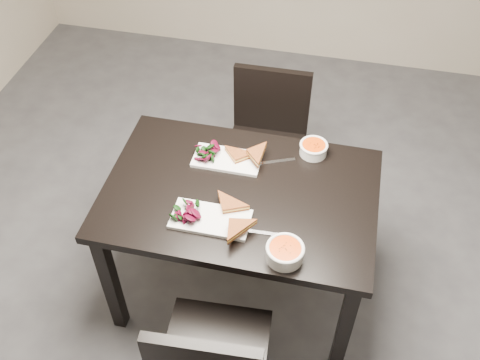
{
  "coord_description": "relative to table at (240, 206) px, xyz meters",
  "views": [
    {
      "loc": [
        -0.01,
        -1.38,
        2.53
      ],
      "look_at": [
        -0.37,
        0.23,
        0.82
      ],
      "focal_mm": 41.39,
      "sensor_mm": 36.0,
      "label": 1
    }
  ],
  "objects": [
    {
      "name": "sandwich_near",
      "position": [
        -0.02,
        -0.18,
        0.14
      ],
      "size": [
        0.2,
        0.18,
        0.05
      ],
      "primitive_type": null,
      "rotation": [
        0.0,
        0.0,
        0.43
      ],
      "color": "#A74F23",
      "rests_on": "plate_near"
    },
    {
      "name": "ground",
      "position": [
        0.37,
        -0.23,
        -0.65
      ],
      "size": [
        5.0,
        5.0,
        0.0
      ],
      "primitive_type": "plane",
      "color": "#47474C",
      "rests_on": "ground"
    },
    {
      "name": "salad_far",
      "position": [
        -0.2,
        0.17,
        0.14
      ],
      "size": [
        0.1,
        0.09,
        0.04
      ],
      "primitive_type": null,
      "color": "black",
      "rests_on": "plate_far"
    },
    {
      "name": "salad_near",
      "position": [
        -0.18,
        -0.19,
        0.14
      ],
      "size": [
        0.1,
        0.09,
        0.05
      ],
      "primitive_type": null,
      "color": "black",
      "rests_on": "plate_near"
    },
    {
      "name": "plate_far",
      "position": [
        -0.1,
        0.17,
        0.11
      ],
      "size": [
        0.31,
        0.16,
        0.02
      ],
      "primitive_type": "cube",
      "color": "white",
      "rests_on": "table"
    },
    {
      "name": "plate_near",
      "position": [
        -0.08,
        -0.19,
        0.11
      ],
      "size": [
        0.33,
        0.16,
        0.02
      ],
      "primitive_type": "cube",
      "color": "white",
      "rests_on": "table"
    },
    {
      "name": "soup_bowl_near",
      "position": [
        0.25,
        -0.31,
        0.14
      ],
      "size": [
        0.15,
        0.15,
        0.07
      ],
      "color": "white",
      "rests_on": "table"
    },
    {
      "name": "soup_bowl_far",
      "position": [
        0.28,
        0.31,
        0.13
      ],
      "size": [
        0.13,
        0.13,
        0.06
      ],
      "color": "white",
      "rests_on": "table"
    },
    {
      "name": "cutlery_far",
      "position": [
        0.12,
        0.22,
        0.1
      ],
      "size": [
        0.17,
        0.09,
        0.0
      ],
      "primitive_type": "cube",
      "rotation": [
        0.0,
        0.0,
        0.4
      ],
      "color": "silver",
      "rests_on": "table"
    },
    {
      "name": "table",
      "position": [
        0.0,
        0.0,
        0.0
      ],
      "size": [
        1.2,
        0.8,
        0.75
      ],
      "color": "black",
      "rests_on": "ground"
    },
    {
      "name": "chair_far",
      "position": [
        0.0,
        0.68,
        -0.17
      ],
      "size": [
        0.43,
        0.43,
        0.85
      ],
      "rotation": [
        0.0,
        0.0,
        0.01
      ],
      "color": "black",
      "rests_on": "ground"
    },
    {
      "name": "sandwich_far",
      "position": [
        -0.04,
        0.16,
        0.14
      ],
      "size": [
        0.19,
        0.19,
        0.05
      ],
      "primitive_type": null,
      "rotation": [
        0.0,
        0.0,
        0.69
      ],
      "color": "#A74F23",
      "rests_on": "plate_far"
    },
    {
      "name": "cutlery_near",
      "position": [
        0.15,
        -0.21,
        0.1
      ],
      "size": [
        0.18,
        0.03,
        0.0
      ],
      "primitive_type": "cube",
      "rotation": [
        0.0,
        0.0,
        0.05
      ],
      "color": "silver",
      "rests_on": "table"
    }
  ]
}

